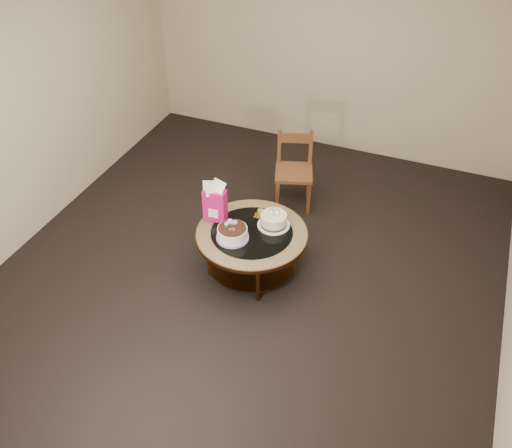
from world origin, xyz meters
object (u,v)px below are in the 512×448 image
at_px(coffee_table, 252,239).
at_px(dining_chair, 294,170).
at_px(gift_bag, 215,201).
at_px(decorated_cake, 232,234).
at_px(cream_cake, 274,220).

bearing_deg(coffee_table, dining_chair, 89.91).
relative_size(gift_bag, dining_chair, 0.49).
bearing_deg(coffee_table, decorated_cake, -129.50).
xyz_separation_m(decorated_cake, gift_bag, (-0.26, 0.20, 0.14)).
bearing_deg(gift_bag, cream_cake, 7.11).
relative_size(decorated_cake, gift_bag, 0.71).
bearing_deg(gift_bag, dining_chair, 66.46).
xyz_separation_m(decorated_cake, cream_cake, (0.27, 0.31, 0.00)).
xyz_separation_m(gift_bag, dining_chair, (0.38, 1.10, -0.24)).
relative_size(cream_cake, dining_chair, 0.36).
distance_m(coffee_table, gift_bag, 0.48).
xyz_separation_m(decorated_cake, dining_chair, (0.12, 1.30, -0.09)).
xyz_separation_m(coffee_table, dining_chair, (0.00, 1.16, 0.04)).
distance_m(coffee_table, cream_cake, 0.26).
height_order(decorated_cake, dining_chair, dining_chair).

